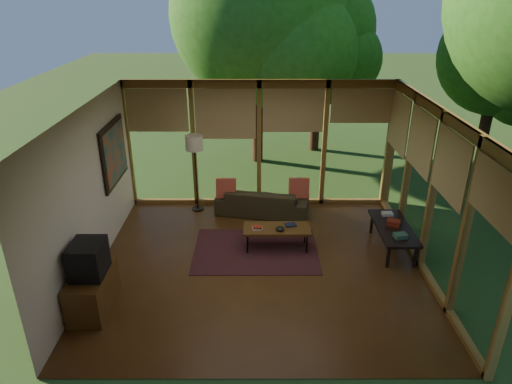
{
  "coord_description": "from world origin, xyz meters",
  "views": [
    {
      "loc": [
        -0.08,
        -6.64,
        4.36
      ],
      "look_at": [
        -0.07,
        0.7,
        1.07
      ],
      "focal_mm": 32.0,
      "sensor_mm": 36.0,
      "label": 1
    }
  ],
  "objects_px": {
    "television": "(88,259)",
    "side_console": "(393,229)",
    "sofa": "(262,201)",
    "floor_lamp": "(194,147)",
    "media_cabinet": "(93,291)",
    "coffee_table": "(277,229)"
  },
  "relations": [
    {
      "from": "sofa",
      "to": "side_console",
      "type": "relative_size",
      "value": 1.36
    },
    {
      "from": "television",
      "to": "side_console",
      "type": "bearing_deg",
      "value": 19.06
    },
    {
      "from": "sofa",
      "to": "coffee_table",
      "type": "bearing_deg",
      "value": 110.41
    },
    {
      "from": "sofa",
      "to": "floor_lamp",
      "type": "distance_m",
      "value": 1.79
    },
    {
      "from": "sofa",
      "to": "television",
      "type": "height_order",
      "value": "television"
    },
    {
      "from": "sofa",
      "to": "television",
      "type": "xyz_separation_m",
      "value": [
        -2.52,
        -3.13,
        0.57
      ]
    },
    {
      "from": "side_console",
      "to": "coffee_table",
      "type": "bearing_deg",
      "value": 179.49
    },
    {
      "from": "coffee_table",
      "to": "side_console",
      "type": "relative_size",
      "value": 0.86
    },
    {
      "from": "media_cabinet",
      "to": "television",
      "type": "bearing_deg",
      "value": 0.0
    },
    {
      "from": "floor_lamp",
      "to": "sofa",
      "type": "bearing_deg",
      "value": -7.01
    },
    {
      "from": "sofa",
      "to": "coffee_table",
      "type": "xyz_separation_m",
      "value": [
        0.24,
        -1.44,
        0.11
      ]
    },
    {
      "from": "sofa",
      "to": "side_console",
      "type": "height_order",
      "value": "sofa"
    },
    {
      "from": "media_cabinet",
      "to": "coffee_table",
      "type": "height_order",
      "value": "media_cabinet"
    },
    {
      "from": "side_console",
      "to": "television",
      "type": "bearing_deg",
      "value": -160.94
    },
    {
      "from": "floor_lamp",
      "to": "coffee_table",
      "type": "xyz_separation_m",
      "value": [
        1.63,
        -1.61,
        -1.01
      ]
    },
    {
      "from": "coffee_table",
      "to": "side_console",
      "type": "distance_m",
      "value": 2.09
    },
    {
      "from": "television",
      "to": "media_cabinet",
      "type": "bearing_deg",
      "value": 180.0
    },
    {
      "from": "media_cabinet",
      "to": "side_console",
      "type": "distance_m",
      "value": 5.15
    },
    {
      "from": "coffee_table",
      "to": "media_cabinet",
      "type": "bearing_deg",
      "value": -148.62
    },
    {
      "from": "television",
      "to": "side_console",
      "type": "height_order",
      "value": "television"
    },
    {
      "from": "floor_lamp",
      "to": "coffee_table",
      "type": "height_order",
      "value": "floor_lamp"
    },
    {
      "from": "media_cabinet",
      "to": "television",
      "type": "xyz_separation_m",
      "value": [
        0.02,
        0.0,
        0.55
      ]
    }
  ]
}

